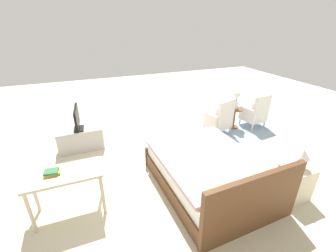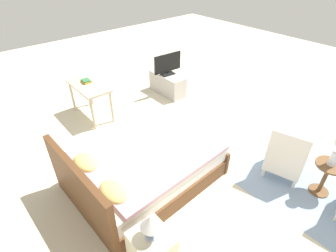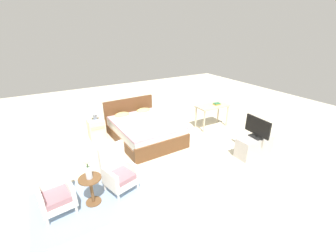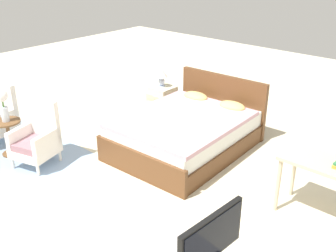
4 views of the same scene
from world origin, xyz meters
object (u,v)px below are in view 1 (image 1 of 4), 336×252
Objects in this scene: armchair_by_window_right at (220,119)px; side_table at (234,116)px; armchair_by_window_left at (255,113)px; tv_flatscreen at (77,119)px; tv_stand at (81,139)px; nightstand at (295,182)px; vanity_desk at (65,179)px; table_lamp at (303,156)px; bed at (210,174)px; book_stack at (52,172)px; flower_vase at (237,98)px.

side_table is (-0.55, -0.14, -0.04)m from armchair_by_window_right.
tv_flatscreen reaches higher than armchair_by_window_left.
armchair_by_window_right reaches higher than tv_stand.
armchair_by_window_right is 1.26× the size of tv_flatscreen.
armchair_by_window_left is 4.50m from tv_stand.
vanity_desk reaches higher than nightstand.
vanity_desk is (0.24, 1.90, -0.14)m from tv_flatscreen.
tv_stand is at bearing -97.11° from vanity_desk.
armchair_by_window_left is 2.81m from table_lamp.
bed is at bearing 35.23° from armchair_by_window_left.
nightstand is at bearing 163.74° from book_stack.
book_stack is (3.54, -1.03, -0.04)m from table_lamp.
bed is 2.98m from tv_stand.
table_lamp is at bearing 148.90° from bed.
tv_flatscreen is at bearing -42.62° from nightstand.
table_lamp is (0.74, 2.58, -0.04)m from flower_vase.
tv_flatscreen reaches higher than side_table.
armchair_by_window_left reaches higher than table_lamp.
tv_flatscreen is 1.91m from book_stack.
table_lamp is (0.18, 2.45, 0.42)m from armchair_by_window_right.
table_lamp reaches higher than book_stack.
book_stack is (0.15, -0.03, 0.14)m from vanity_desk.
side_table is 1.15× the size of flower_vase.
armchair_by_window_left reaches higher than book_stack.
side_table is 0.57× the size of tv_stand.
bed is 2.73m from flower_vase.
armchair_by_window_right is 0.96× the size of tv_stand.
book_stack reaches higher than nightstand.
tv_flatscreen is at bearing -101.47° from book_stack.
vanity_desk reaches higher than tv_stand.
table_lamp is (1.32, 2.44, 0.42)m from armchair_by_window_left.
vanity_desk is 4.79× the size of book_stack.
armchair_by_window_left reaches higher than side_table.
armchair_by_window_left reaches higher than vanity_desk.
tv_stand is at bearing -101.53° from book_stack.
armchair_by_window_right is at bearing 13.89° from flower_vase.
side_table is at bearing -13.50° from armchair_by_window_left.
book_stack reaches higher than tv_stand.
table_lamp is (0.00, 0.00, 0.51)m from nightstand.
vanity_desk is at bearing -7.82° from bed.
flower_vase reaches higher than armchair_by_window_left.
bed is 2.20m from armchair_by_window_right.
table_lamp reaches higher than nightstand.
armchair_by_window_left is at bearing -118.33° from nightstand.
flower_vase reaches higher than side_table.
armchair_by_window_right is at bearing -159.25° from book_stack.
vanity_desk is at bearing 168.96° from book_stack.
armchair_by_window_left is 1.00× the size of armchair_by_window_right.
tv_flatscreen is (3.35, -0.46, 0.37)m from armchair_by_window_right.
side_table is 1.66× the size of table_lamp.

